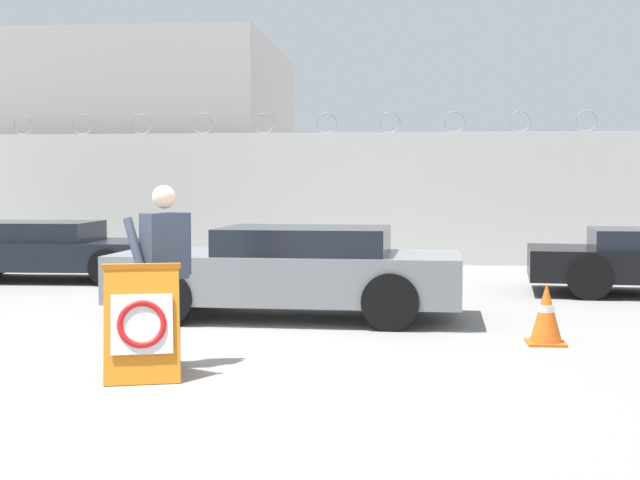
% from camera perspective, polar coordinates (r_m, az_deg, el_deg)
% --- Properties ---
extents(ground_plane, '(90.00, 90.00, 0.00)m').
position_cam_1_polar(ground_plane, '(9.24, -10.89, -7.74)').
color(ground_plane, gray).
extents(perimeter_wall, '(36.00, 0.30, 3.37)m').
position_cam_1_polar(perimeter_wall, '(19.99, -1.59, 2.71)').
color(perimeter_wall, silver).
rests_on(perimeter_wall, ground_plane).
extents(building_block, '(7.38, 7.71, 5.63)m').
position_cam_1_polar(building_block, '(26.07, -10.94, 5.84)').
color(building_block, beige).
rests_on(building_block, ground_plane).
extents(barricade_sign, '(0.88, 0.95, 1.07)m').
position_cam_1_polar(barricade_sign, '(8.50, -11.32, -5.12)').
color(barricade_sign, orange).
rests_on(barricade_sign, ground_plane).
extents(security_guard, '(0.64, 0.55, 1.80)m').
position_cam_1_polar(security_guard, '(9.01, -9.93, -1.55)').
color(security_guard, '#232838').
rests_on(security_guard, ground_plane).
extents(traffic_cone_near, '(0.42, 0.42, 0.70)m').
position_cam_1_polar(traffic_cone_near, '(10.37, 14.28, -4.59)').
color(traffic_cone_near, orange).
rests_on(traffic_cone_near, ground_plane).
extents(parked_car_front_coupe, '(4.54, 2.08, 1.09)m').
position_cam_1_polar(parked_car_front_coupe, '(17.36, -17.13, -0.59)').
color(parked_car_front_coupe, black).
rests_on(parked_car_front_coupe, ground_plane).
extents(parked_car_rear_sedan, '(4.65, 2.04, 1.22)m').
position_cam_1_polar(parked_car_rear_sedan, '(11.97, -1.87, -1.96)').
color(parked_car_rear_sedan, black).
rests_on(parked_car_rear_sedan, ground_plane).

